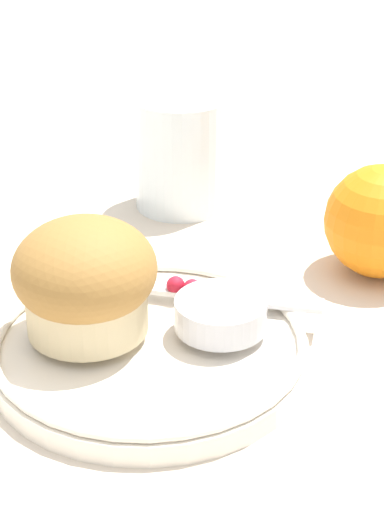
# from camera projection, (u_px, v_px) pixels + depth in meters

# --- Properties ---
(ground_plane) EXTENTS (3.00, 3.00, 0.00)m
(ground_plane) POSITION_uv_depth(u_px,v_px,m) (126.00, 363.00, 0.53)
(ground_plane) COLOR beige
(plate) EXTENTS (0.20, 0.20, 0.02)m
(plate) POSITION_uv_depth(u_px,v_px,m) (150.00, 348.00, 0.53)
(plate) COLOR silver
(plate) RESTS_ON ground_plane
(muffin) EXTENTS (0.09, 0.09, 0.07)m
(muffin) POSITION_uv_depth(u_px,v_px,m) (87.00, 278.00, 0.52)
(muffin) COLOR beige
(muffin) RESTS_ON plate
(cream_ramekin) EXTENTS (0.06, 0.06, 0.02)m
(cream_ramekin) POSITION_uv_depth(u_px,v_px,m) (221.00, 312.00, 0.53)
(cream_ramekin) COLOR silver
(cream_ramekin) RESTS_ON plate
(berry_pair) EXTENTS (0.02, 0.01, 0.01)m
(berry_pair) POSITION_uv_depth(u_px,v_px,m) (184.00, 287.00, 0.57)
(berry_pair) COLOR #B7192D
(berry_pair) RESTS_ON plate
(butter_knife) EXTENTS (0.17, 0.04, 0.00)m
(butter_knife) POSITION_uv_depth(u_px,v_px,m) (194.00, 292.00, 0.57)
(butter_knife) COLOR silver
(butter_knife) RESTS_ON plate
(orange_fruit) EXTENTS (0.08, 0.08, 0.08)m
(orange_fruit) POSITION_uv_depth(u_px,v_px,m) (381.00, 221.00, 0.62)
(orange_fruit) COLOR orange
(orange_fruit) RESTS_ON ground_plane
(juice_glass) EXTENTS (0.08, 0.08, 0.10)m
(juice_glass) POSITION_uv_depth(u_px,v_px,m) (181.00, 153.00, 0.73)
(juice_glass) COLOR silver
(juice_glass) RESTS_ON ground_plane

